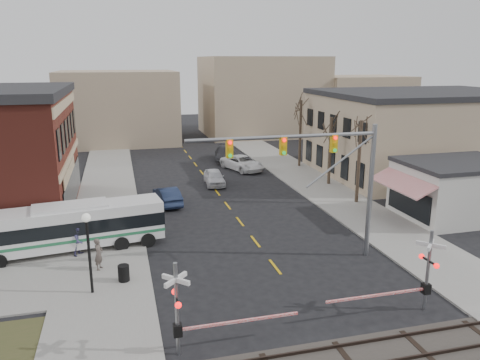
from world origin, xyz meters
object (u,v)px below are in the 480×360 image
(trash_bin, at_px, (124,273))
(car_d, at_px, (225,154))
(pedestrian_near, at_px, (99,254))
(rr_crossing_west, at_px, (188,309))
(car_b, at_px, (167,196))
(street_lamp, at_px, (88,236))
(transit_bus, at_px, (72,226))
(pedestrian_far, at_px, (79,241))
(traffic_signal_mast, at_px, (325,165))
(rr_crossing_east, at_px, (420,273))
(car_a, at_px, (214,177))
(car_c, at_px, (242,163))

(trash_bin, distance_m, car_d, 31.46)
(pedestrian_near, bearing_deg, rr_crossing_west, -136.99)
(trash_bin, bearing_deg, car_b, 74.42)
(pedestrian_near, bearing_deg, street_lamp, -165.73)
(transit_bus, xyz_separation_m, pedestrian_far, (0.44, -1.01, -0.60))
(trash_bin, relative_size, pedestrian_near, 0.48)
(traffic_signal_mast, relative_size, rr_crossing_west, 1.97)
(car_b, bearing_deg, street_lamp, 62.05)
(pedestrian_far, bearing_deg, rr_crossing_east, -87.57)
(transit_bus, distance_m, pedestrian_far, 1.25)
(car_a, xyz_separation_m, car_d, (3.45, 10.40, 0.12))
(pedestrian_near, bearing_deg, trash_bin, -124.51)
(rr_crossing_east, bearing_deg, car_a, 100.41)
(trash_bin, distance_m, pedestrian_near, 2.29)
(pedestrian_far, bearing_deg, street_lamp, -133.53)
(rr_crossing_east, xyz_separation_m, car_d, (-1.15, 35.46, -1.12))
(car_a, height_order, car_d, car_d)
(street_lamp, distance_m, car_b, 15.47)
(rr_crossing_west, distance_m, car_b, 20.47)
(street_lamp, height_order, car_d, street_lamp)
(rr_crossing_east, height_order, car_b, rr_crossing_east)
(car_b, distance_m, pedestrian_far, 11.09)
(car_b, xyz_separation_m, car_c, (9.13, 10.40, 0.04))
(rr_crossing_west, distance_m, pedestrian_near, 9.61)
(rr_crossing_west, height_order, pedestrian_far, rr_crossing_west)
(rr_crossing_east, xyz_separation_m, trash_bin, (-13.33, 6.46, -1.41))
(car_b, relative_size, car_c, 0.80)
(rr_crossing_east, bearing_deg, car_c, 90.88)
(traffic_signal_mast, relative_size, pedestrian_near, 6.04)
(street_lamp, relative_size, car_d, 0.72)
(traffic_signal_mast, relative_size, rr_crossing_east, 1.97)
(car_d, bearing_deg, rr_crossing_east, -76.34)
(traffic_signal_mast, xyz_separation_m, rr_crossing_east, (1.99, -6.47, -3.82))
(traffic_signal_mast, distance_m, pedestrian_far, 15.23)
(street_lamp, distance_m, pedestrian_near, 3.47)
(rr_crossing_east, relative_size, pedestrian_near, 3.07)
(car_b, xyz_separation_m, pedestrian_near, (-5.04, -11.58, 0.29))
(street_lamp, xyz_separation_m, trash_bin, (1.58, 0.92, -2.58))
(trash_bin, height_order, pedestrian_far, pedestrian_far)
(rr_crossing_west, xyz_separation_m, car_b, (1.32, 20.39, -1.23))
(traffic_signal_mast, bearing_deg, car_d, 88.34)
(transit_bus, bearing_deg, traffic_signal_mast, -20.10)
(car_a, xyz_separation_m, pedestrian_far, (-11.22, -14.38, 0.29))
(car_c, bearing_deg, rr_crossing_east, -109.86)
(trash_bin, bearing_deg, rr_crossing_east, -25.83)
(traffic_signal_mast, height_order, car_b, traffic_signal_mast)
(traffic_signal_mast, relative_size, car_c, 1.98)
(car_b, distance_m, pedestrian_near, 12.63)
(transit_bus, distance_m, rr_crossing_east, 20.03)
(car_a, bearing_deg, trash_bin, -111.98)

